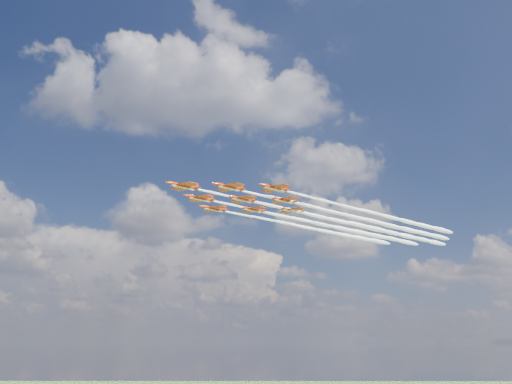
{
  "coord_description": "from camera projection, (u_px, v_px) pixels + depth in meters",
  "views": [
    {
      "loc": [
        4.26,
        -155.23,
        31.8
      ],
      "look_at": [
        2.98,
        0.27,
        78.78
      ],
      "focal_mm": 35.0,
      "sensor_mm": 36.0,
      "label": 1
    }
  ],
  "objects": [
    {
      "name": "jet_tail",
      "position": [
        374.0,
        229.0,
        200.94
      ],
      "size": [
        76.92,
        65.41,
        2.82
      ],
      "rotation": [
        0.0,
        0.0,
        0.7
      ],
      "color": "red"
    },
    {
      "name": "jet_row2_port",
      "position": [
        334.0,
        212.0,
        175.12
      ],
      "size": [
        76.92,
        65.41,
        2.82
      ],
      "rotation": [
        0.0,
        0.0,
        0.7
      ],
      "color": "red"
    },
    {
      "name": "jet_row3_starb",
      "position": [
        308.0,
        228.0,
        199.08
      ],
      "size": [
        76.92,
        65.41,
        2.82
      ],
      "rotation": [
        0.0,
        0.0,
        0.7
      ],
      "color": "red"
    },
    {
      "name": "jet_row3_port",
      "position": [
        371.0,
        213.0,
        176.05
      ],
      "size": [
        76.92,
        65.41,
        2.82
      ],
      "rotation": [
        0.0,
        0.0,
        0.7
      ],
      "color": "red"
    },
    {
      "name": "jet_row4_starb",
      "position": [
        341.0,
        228.0,
        200.01
      ],
      "size": [
        76.92,
        65.41,
        2.82
      ],
      "rotation": [
        0.0,
        0.0,
        0.7
      ],
      "color": "red"
    },
    {
      "name": "jet_row2_starb",
      "position": [
        302.0,
        220.0,
        186.64
      ],
      "size": [
        76.92,
        65.41,
        2.82
      ],
      "rotation": [
        0.0,
        0.0,
        0.7
      ],
      "color": "red"
    },
    {
      "name": "jet_row4_port",
      "position": [
        373.0,
        221.0,
        188.5
      ],
      "size": [
        76.92,
        65.41,
        2.82
      ],
      "rotation": [
        0.0,
        0.0,
        0.7
      ],
      "color": "red"
    },
    {
      "name": "jet_row3_centre",
      "position": [
        338.0,
        221.0,
        187.57
      ],
      "size": [
        76.92,
        65.41,
        2.82
      ],
      "rotation": [
        0.0,
        0.0,
        0.7
      ],
      "color": "red"
    },
    {
      "name": "jet_lead",
      "position": [
        296.0,
        211.0,
        174.19
      ],
      "size": [
        76.92,
        65.41,
        2.82
      ],
      "rotation": [
        0.0,
        0.0,
        0.7
      ],
      "color": "red"
    }
  ]
}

